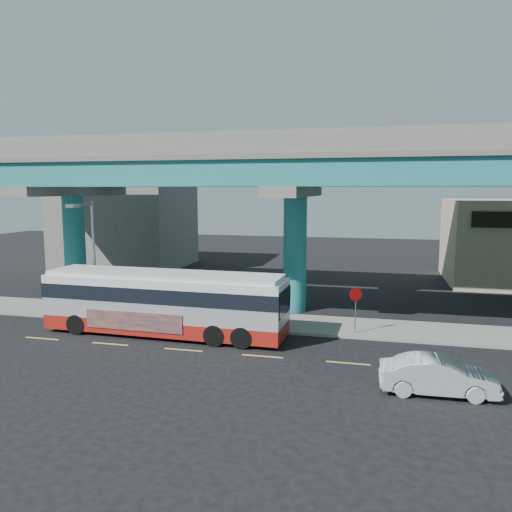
% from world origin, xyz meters
% --- Properties ---
extents(ground, '(120.00, 120.00, 0.00)m').
position_xyz_m(ground, '(0.00, 0.00, 0.00)').
color(ground, black).
rests_on(ground, ground).
extents(sidewalk, '(70.00, 4.00, 0.15)m').
position_xyz_m(sidewalk, '(0.00, 5.50, 0.07)').
color(sidewalk, gray).
rests_on(sidewalk, ground).
extents(lane_markings, '(58.00, 0.12, 0.01)m').
position_xyz_m(lane_markings, '(-0.00, -0.30, 0.01)').
color(lane_markings, '#D8C64C').
rests_on(lane_markings, ground).
extents(viaduct, '(52.00, 12.40, 11.70)m').
position_xyz_m(viaduct, '(-0.00, 9.11, 9.14)').
color(viaduct, teal).
rests_on(viaduct, ground).
extents(building_concrete, '(12.00, 10.00, 9.00)m').
position_xyz_m(building_concrete, '(-20.00, 24.00, 4.50)').
color(building_concrete, gray).
rests_on(building_concrete, ground).
extents(transit_bus, '(13.44, 3.25, 3.43)m').
position_xyz_m(transit_bus, '(-5.97, 1.99, 1.88)').
color(transit_bus, maroon).
rests_on(transit_bus, ground).
extents(sedan, '(1.83, 4.48, 1.44)m').
position_xyz_m(sedan, '(7.53, -2.96, 0.72)').
color(sedan, silver).
rests_on(sedan, ground).
extents(parked_car, '(2.55, 4.51, 1.42)m').
position_xyz_m(parked_car, '(-8.60, 5.68, 0.86)').
color(parked_car, '#2C2D31').
rests_on(parked_car, sidewalk).
extents(street_lamp, '(0.50, 2.33, 7.02)m').
position_xyz_m(street_lamp, '(-11.37, 3.46, 4.76)').
color(street_lamp, gray).
rests_on(street_lamp, sidewalk).
extents(stop_sign, '(0.65, 0.43, 2.50)m').
position_xyz_m(stop_sign, '(4.09, 4.18, 1.94)').
color(stop_sign, gray).
rests_on(stop_sign, sidewalk).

